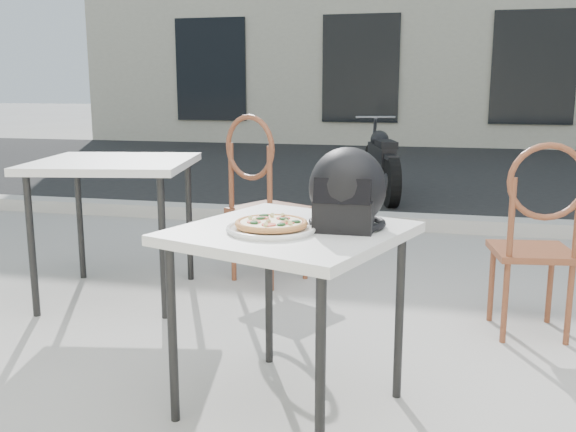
% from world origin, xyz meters
% --- Properties ---
extents(ground, '(80.00, 80.00, 0.00)m').
position_xyz_m(ground, '(0.00, 0.00, 0.00)').
color(ground, '#9F9C96').
rests_on(ground, ground).
extents(street_asphalt, '(30.00, 8.00, 0.00)m').
position_xyz_m(street_asphalt, '(0.00, 7.00, 0.00)').
color(street_asphalt, black).
rests_on(street_asphalt, ground).
extents(curb, '(30.00, 0.25, 0.12)m').
position_xyz_m(curb, '(0.00, 3.00, 0.06)').
color(curb, '#ACA8A1').
rests_on(curb, ground).
extents(cafe_table_main, '(0.97, 0.97, 0.72)m').
position_xyz_m(cafe_table_main, '(-0.50, -0.40, 0.66)').
color(cafe_table_main, silver).
rests_on(cafe_table_main, ground).
extents(plate, '(0.43, 0.43, 0.02)m').
position_xyz_m(plate, '(-0.56, -0.47, 0.73)').
color(plate, white).
rests_on(plate, cafe_table_main).
extents(pizza, '(0.35, 0.35, 0.03)m').
position_xyz_m(pizza, '(-0.56, -0.47, 0.75)').
color(pizza, '#D48D4D').
rests_on(pizza, plate).
extents(helmet, '(0.29, 0.30, 0.30)m').
position_xyz_m(helmet, '(-0.30, -0.34, 0.86)').
color(helmet, black).
rests_on(helmet, cafe_table_main).
extents(cafe_chair_main, '(0.43, 0.43, 0.99)m').
position_xyz_m(cafe_chair_main, '(0.50, 0.58, 0.55)').
color(cafe_chair_main, brown).
rests_on(cafe_chair_main, ground).
extents(cafe_table_side, '(1.02, 1.02, 0.82)m').
position_xyz_m(cafe_table_side, '(-1.81, 0.69, 0.75)').
color(cafe_table_side, silver).
rests_on(cafe_table_side, ground).
extents(cafe_chair_side, '(0.55, 0.55, 1.08)m').
position_xyz_m(cafe_chair_side, '(-1.06, 1.16, 0.60)').
color(cafe_chair_side, brown).
rests_on(cafe_chair_side, ground).
extents(motorcycle, '(0.64, 1.76, 0.90)m').
position_xyz_m(motorcycle, '(-0.63, 4.60, 0.39)').
color(motorcycle, black).
rests_on(motorcycle, street_asphalt).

